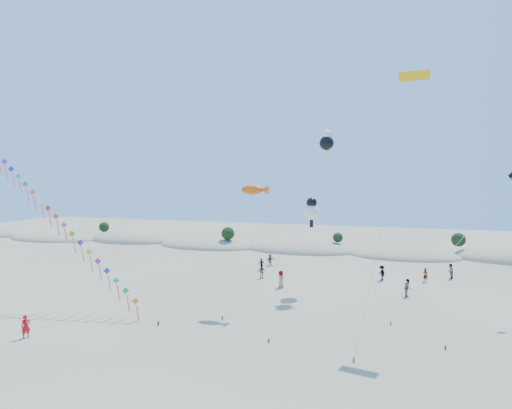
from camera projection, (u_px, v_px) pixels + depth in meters
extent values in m
plane|color=gray|center=(177.00, 372.00, 26.84)|extent=(160.00, 160.00, 0.00)
ellipsoid|color=tan|center=(53.00, 239.00, 82.31)|extent=(18.00, 9.90, 2.80)
ellipsoid|color=#283B15|center=(53.00, 235.00, 82.25)|extent=(14.40, 6.48, 0.72)
ellipsoid|color=tan|center=(132.00, 241.00, 79.68)|extent=(16.00, 8.80, 3.60)
ellipsoid|color=#283B15|center=(131.00, 235.00, 79.61)|extent=(12.80, 5.76, 0.64)
ellipsoid|color=tan|center=(209.00, 246.00, 73.99)|extent=(17.60, 9.68, 3.00)
ellipsoid|color=#283B15|center=(209.00, 241.00, 73.93)|extent=(14.08, 6.34, 0.70)
ellipsoid|color=tan|center=(301.00, 250.00, 70.31)|extent=(19.00, 10.45, 3.40)
ellipsoid|color=#283B15|center=(301.00, 244.00, 70.25)|extent=(15.20, 6.84, 0.76)
ellipsoid|color=tan|center=(404.00, 256.00, 64.62)|extent=(16.40, 9.02, 2.80)
ellipsoid|color=#283B15|center=(404.00, 251.00, 64.57)|extent=(13.12, 5.90, 0.66)
sphere|color=black|center=(104.00, 227.00, 81.34)|extent=(1.90, 1.90, 1.90)
sphere|color=black|center=(228.00, 233.00, 71.58)|extent=(2.20, 2.20, 2.20)
sphere|color=black|center=(338.00, 238.00, 68.62)|extent=(1.60, 1.60, 1.60)
sphere|color=black|center=(458.00, 240.00, 65.06)|extent=(2.10, 2.10, 2.10)
cube|color=#3F2D1E|center=(158.00, 323.00, 35.10)|extent=(0.12, 0.12, 0.35)
cylinder|color=silver|center=(53.00, 213.00, 40.44)|extent=(24.86, 5.39, 17.46)
cube|color=orange|center=(135.00, 301.00, 36.15)|extent=(1.18, 0.46, 1.24)
cube|color=#FF6B78|center=(138.00, 314.00, 36.23)|extent=(0.19, 0.45, 1.55)
cube|color=green|center=(126.00, 291.00, 36.61)|extent=(1.18, 0.46, 1.24)
cube|color=#FF6B78|center=(128.00, 303.00, 36.69)|extent=(0.19, 0.45, 1.55)
cube|color=#18B8B8|center=(116.00, 281.00, 37.07)|extent=(1.18, 0.46, 1.24)
cube|color=#FF6B78|center=(119.00, 293.00, 37.15)|extent=(0.19, 0.45, 1.55)
cube|color=#1835CE|center=(107.00, 271.00, 37.53)|extent=(1.18, 0.46, 1.24)
cube|color=#FF6B78|center=(109.00, 283.00, 37.60)|extent=(0.19, 0.45, 1.55)
cube|color=purple|center=(98.00, 261.00, 37.98)|extent=(1.18, 0.46, 1.24)
cube|color=#FF6B78|center=(100.00, 273.00, 38.06)|extent=(0.19, 0.45, 1.55)
cube|color=yellow|center=(89.00, 252.00, 38.44)|extent=(1.18, 0.46, 1.24)
cube|color=#FF6B78|center=(91.00, 264.00, 38.52)|extent=(0.19, 0.45, 1.55)
cube|color=#4A28A1|center=(80.00, 243.00, 38.90)|extent=(1.18, 0.46, 1.24)
cube|color=#FF6B78|center=(83.00, 255.00, 38.98)|extent=(0.19, 0.45, 1.55)
cube|color=#93C717|center=(72.00, 234.00, 39.36)|extent=(1.18, 0.46, 1.24)
cube|color=#FF6B78|center=(74.00, 245.00, 39.44)|extent=(0.19, 0.45, 1.55)
cube|color=#FF508E|center=(64.00, 225.00, 39.82)|extent=(1.18, 0.46, 1.24)
cube|color=#FF6B78|center=(66.00, 237.00, 39.89)|extent=(0.19, 0.45, 1.55)
cube|color=#FF5C15|center=(56.00, 216.00, 40.27)|extent=(1.18, 0.46, 1.24)
cube|color=#FF6B78|center=(58.00, 228.00, 40.35)|extent=(0.19, 0.45, 1.55)
cube|color=#FC2E1C|center=(48.00, 208.00, 40.73)|extent=(1.18, 0.46, 1.24)
cube|color=#FF6B78|center=(50.00, 219.00, 40.81)|extent=(0.19, 0.45, 1.55)
cube|color=white|center=(40.00, 200.00, 41.19)|extent=(1.18, 0.46, 1.24)
cube|color=#FF6B78|center=(43.00, 211.00, 41.27)|extent=(0.19, 0.45, 1.55)
cube|color=orange|center=(33.00, 192.00, 41.65)|extent=(1.18, 0.46, 1.24)
cube|color=#FF6B78|center=(35.00, 203.00, 41.73)|extent=(0.19, 0.45, 1.55)
cube|color=green|center=(25.00, 184.00, 42.11)|extent=(1.18, 0.46, 1.24)
cube|color=#FF6B78|center=(28.00, 195.00, 42.18)|extent=(0.19, 0.45, 1.55)
cube|color=#18B8B8|center=(18.00, 176.00, 42.56)|extent=(1.18, 0.46, 1.24)
cube|color=#FF6B78|center=(20.00, 187.00, 42.64)|extent=(0.19, 0.45, 1.55)
cube|color=#1835CE|center=(11.00, 169.00, 43.02)|extent=(1.18, 0.46, 1.24)
cube|color=#FF6B78|center=(13.00, 180.00, 43.10)|extent=(0.19, 0.45, 1.55)
cube|color=purple|center=(4.00, 162.00, 43.48)|extent=(1.18, 0.46, 1.24)
cube|color=#FF6B78|center=(7.00, 172.00, 43.56)|extent=(0.19, 0.45, 1.55)
cube|color=#FF6B78|center=(0.00, 165.00, 44.02)|extent=(0.19, 0.45, 1.55)
cube|color=#3F2D1E|center=(269.00, 341.00, 31.54)|extent=(0.10, 0.10, 0.30)
cylinder|color=silver|center=(259.00, 257.00, 35.80)|extent=(3.85, 8.62, 10.97)
ellipsoid|color=#E6520C|center=(252.00, 190.00, 40.05)|extent=(2.09, 0.92, 0.92)
cone|color=#E6520C|center=(264.00, 190.00, 39.73)|extent=(0.84, 0.84, 0.84)
cube|color=#3F2D1E|center=(222.00, 318.00, 36.52)|extent=(0.10, 0.10, 0.30)
cylinder|color=silver|center=(272.00, 260.00, 40.93)|extent=(5.92, 11.48, 8.42)
sphere|color=white|center=(312.00, 212.00, 45.33)|extent=(1.67, 1.67, 1.67)
sphere|color=black|center=(312.00, 203.00, 45.26)|extent=(1.11, 1.11, 1.11)
cube|color=black|center=(311.00, 224.00, 45.42)|extent=(0.35, 0.18, 0.80)
cube|color=#3F2D1E|center=(445.00, 347.00, 30.32)|extent=(0.10, 0.10, 0.30)
cylinder|color=silver|center=(374.00, 225.00, 38.21)|extent=(10.26, 14.72, 15.78)
sphere|color=black|center=(327.00, 143.00, 46.09)|extent=(1.54, 1.54, 1.54)
sphere|color=white|center=(327.00, 134.00, 46.02)|extent=(1.00, 1.00, 1.00)
cube|color=white|center=(326.00, 154.00, 46.17)|extent=(0.35, 0.18, 0.80)
cube|color=white|center=(320.00, 143.00, 46.28)|extent=(0.60, 0.15, 0.25)
cube|color=white|center=(333.00, 143.00, 45.90)|extent=(0.60, 0.15, 0.25)
cube|color=#3F2D1E|center=(354.00, 360.00, 28.31)|extent=(0.10, 0.10, 0.30)
cylinder|color=silver|center=(387.00, 204.00, 31.64)|extent=(4.03, 9.60, 20.49)
cube|color=#FFB30D|center=(414.00, 76.00, 34.95)|extent=(2.45, 1.00, 0.86)
cube|color=black|center=(414.00, 76.00, 34.97)|extent=(2.37, 0.60, 0.19)
cube|color=#3F2D1E|center=(391.00, 323.00, 35.21)|extent=(0.10, 0.10, 0.30)
cylinder|color=silver|center=(455.00, 247.00, 36.79)|extent=(10.52, 7.18, 12.30)
imported|color=red|center=(26.00, 326.00, 32.40)|extent=(0.70, 0.77, 1.77)
imported|color=slate|center=(281.00, 279.00, 46.68)|extent=(0.89, 1.08, 1.90)
imported|color=slate|center=(262.00, 272.00, 50.86)|extent=(0.99, 0.91, 1.63)
imported|color=slate|center=(382.00, 273.00, 49.91)|extent=(1.10, 1.31, 1.76)
imported|color=slate|center=(408.00, 288.00, 43.38)|extent=(0.74, 0.92, 1.81)
imported|color=slate|center=(425.00, 275.00, 49.31)|extent=(0.69, 0.65, 1.58)
imported|color=slate|center=(450.00, 271.00, 50.65)|extent=(1.03, 1.10, 1.81)
imported|color=slate|center=(261.00, 265.00, 55.08)|extent=(0.97, 0.77, 1.54)
imported|color=slate|center=(270.00, 260.00, 57.91)|extent=(1.26, 1.46, 1.59)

